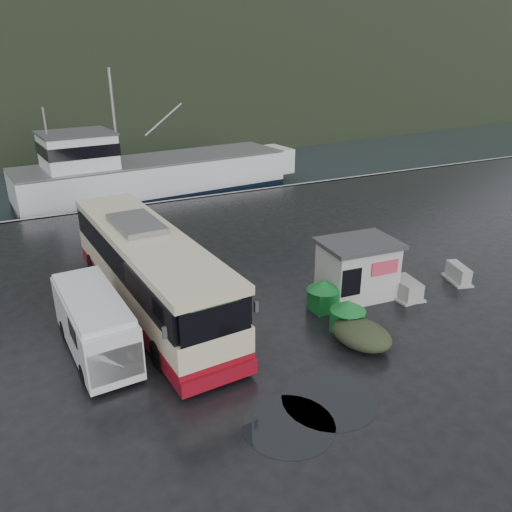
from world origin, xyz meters
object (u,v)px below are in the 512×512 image
waste_bin_right (322,310)px  waste_bin_left (346,332)px  dome_tent (360,345)px  fishing_trawler (156,182)px  coach_bus (152,308)px  jersey_barrier_b (457,281)px  jersey_barrier_c (408,296)px  jersey_barrier_a (399,297)px  ticket_kiosk (355,295)px  white_van (99,352)px

waste_bin_right → waste_bin_left: bearing=-93.9°
dome_tent → fishing_trawler: bearing=89.9°
coach_bus → dome_tent: (6.55, -6.64, 0.00)m
jersey_barrier_b → jersey_barrier_c: (-3.34, -0.16, 0.00)m
coach_bus → jersey_barrier_a: (10.74, -4.10, 0.00)m
jersey_barrier_b → fishing_trawler: 27.75m
waste_bin_left → jersey_barrier_b: bearing=11.1°
waste_bin_left → dome_tent: waste_bin_left is taller
jersey_barrier_c → jersey_barrier_b: bearing=2.8°
ticket_kiosk → jersey_barrier_a: (1.74, -1.10, 0.00)m
waste_bin_right → fishing_trawler: fishing_trawler is taller
white_van → jersey_barrier_b: white_van is taller
ticket_kiosk → jersey_barrier_b: bearing=-6.3°
dome_tent → jersey_barrier_b: (8.00, 2.63, 0.00)m
dome_tent → jersey_barrier_c: size_ratio=1.48×
coach_bus → jersey_barrier_a: coach_bus is taller
waste_bin_left → white_van: bearing=162.1°
coach_bus → jersey_barrier_b: coach_bus is taller
jersey_barrier_a → coach_bus: bearing=159.1°
dome_tent → ticket_kiosk: 4.39m
waste_bin_left → jersey_barrier_b: 8.05m
jersey_barrier_c → fishing_trawler: bearing=99.7°
waste_bin_right → jersey_barrier_a: (3.95, -0.56, 0.00)m
dome_tent → jersey_barrier_b: size_ratio=1.48×
dome_tent → jersey_barrier_a: bearing=31.3°
fishing_trawler → jersey_barrier_c: bearing=-86.2°
coach_bus → waste_bin_left: size_ratio=9.32×
ticket_kiosk → jersey_barrier_b: size_ratio=2.04×
waste_bin_right → jersey_barrier_b: size_ratio=0.86×
ticket_kiosk → fishing_trawler: size_ratio=0.13×
jersey_barrier_b → fishing_trawler: fishing_trawler is taller
waste_bin_left → dome_tent: (-0.11, -1.08, 0.00)m
jersey_barrier_c → fishing_trawler: fishing_trawler is taller
jersey_barrier_a → fishing_trawler: bearing=98.8°
coach_bus → jersey_barrier_b: 15.10m
waste_bin_right → dome_tent: bearing=-94.5°
waste_bin_right → jersey_barrier_c: (4.42, -0.64, 0.00)m
dome_tent → jersey_barrier_b: dome_tent is taller
white_van → coach_bus: bearing=37.8°
coach_bus → waste_bin_left: bearing=-44.3°
jersey_barrier_b → jersey_barrier_a: bearing=-178.8°
ticket_kiosk → waste_bin_left: bearing=-128.3°
white_van → waste_bin_left: bearing=-22.0°
white_van → ticket_kiosk: 11.80m
waste_bin_left → waste_bin_right: (0.14, 2.02, 0.00)m
waste_bin_left → waste_bin_right: bearing=86.1°
dome_tent → fishing_trawler: fishing_trawler is taller
white_van → jersey_barrier_a: (13.53, -1.59, 0.00)m
jersey_barrier_a → white_van: bearing=173.3°
waste_bin_right → ticket_kiosk: bearing=13.7°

